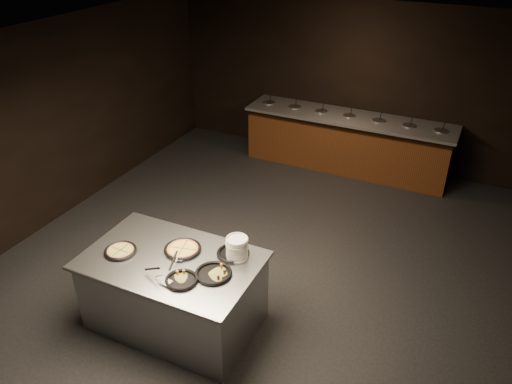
# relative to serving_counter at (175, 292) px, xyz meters

# --- Properties ---
(room) EXTENTS (7.02, 8.02, 2.92)m
(room) POSITION_rel_serving_counter_xyz_m (0.58, 1.11, 1.01)
(room) COLOR black
(room) RESTS_ON ground
(salad_bar) EXTENTS (3.70, 0.83, 1.18)m
(salad_bar) POSITION_rel_serving_counter_xyz_m (0.58, 4.67, 0.00)
(salad_bar) COLOR #5A2E15
(salad_bar) RESTS_ON ground
(serving_counter) EXTENTS (1.91, 1.23, 0.91)m
(serving_counter) POSITION_rel_serving_counter_xyz_m (0.00, 0.00, 0.00)
(serving_counter) COLOR silver
(serving_counter) RESTS_ON ground
(plate_stack) EXTENTS (0.24, 0.24, 0.25)m
(plate_stack) POSITION_rel_serving_counter_xyz_m (0.64, 0.33, 0.60)
(plate_stack) COLOR silver
(plate_stack) RESTS_ON serving_counter
(pan_veggie_whole) EXTENTS (0.35, 0.35, 0.04)m
(pan_veggie_whole) POSITION_rel_serving_counter_xyz_m (-0.56, -0.14, 0.49)
(pan_veggie_whole) COLOR black
(pan_veggie_whole) RESTS_ON serving_counter
(pan_cheese_whole) EXTENTS (0.41, 0.41, 0.04)m
(pan_cheese_whole) POSITION_rel_serving_counter_xyz_m (0.03, 0.18, 0.49)
(pan_cheese_whole) COLOR black
(pan_cheese_whole) RESTS_ON serving_counter
(pan_cheese_slices_a) EXTENTS (0.36, 0.36, 0.04)m
(pan_cheese_slices_a) POSITION_rel_serving_counter_xyz_m (0.57, 0.36, 0.49)
(pan_cheese_slices_a) COLOR black
(pan_cheese_slices_a) RESTS_ON serving_counter
(pan_cheese_slices_b) EXTENTS (0.34, 0.34, 0.04)m
(pan_cheese_slices_b) POSITION_rel_serving_counter_xyz_m (0.31, -0.27, 0.49)
(pan_cheese_slices_b) COLOR black
(pan_cheese_slices_b) RESTS_ON serving_counter
(pan_veggie_slices) EXTENTS (0.39, 0.39, 0.04)m
(pan_veggie_slices) POSITION_rel_serving_counter_xyz_m (0.55, -0.03, 0.49)
(pan_veggie_slices) COLOR black
(pan_veggie_slices) RESTS_ON serving_counter
(server_left) EXTENTS (0.12, 0.34, 0.16)m
(server_left) POSITION_rel_serving_counter_xyz_m (0.12, -0.08, 0.55)
(server_left) COLOR silver
(server_left) RESTS_ON serving_counter
(server_right) EXTENTS (0.35, 0.11, 0.16)m
(server_right) POSITION_rel_serving_counter_xyz_m (0.06, -0.34, 0.56)
(server_right) COLOR silver
(server_right) RESTS_ON serving_counter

